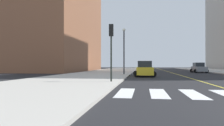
% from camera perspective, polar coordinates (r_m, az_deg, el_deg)
% --- Properties ---
extents(sidewalk_kerb_west, '(10.00, 120.00, 0.15)m').
position_cam_1_polar(sidewalk_kerb_west, '(28.81, -5.51, -3.37)').
color(sidewalk_kerb_west, '#B2ADA3').
rests_on(sidewalk_kerb_west, ground).
extents(lane_divider_paint, '(0.16, 80.00, 0.01)m').
position_cam_1_polar(lane_divider_paint, '(48.26, 14.66, -2.23)').
color(lane_divider_paint, yellow).
rests_on(lane_divider_paint, ground).
extents(low_rise_brick_west, '(16.00, 32.00, 23.48)m').
position_cam_1_polar(low_rise_brick_west, '(55.59, -14.52, 10.17)').
color(low_rise_brick_west, brown).
rests_on(low_rise_brick_west, ground).
extents(car_yellow_nearest, '(2.96, 4.61, 2.02)m').
position_cam_1_polar(car_yellow_nearest, '(27.99, 8.62, -1.68)').
color(car_yellow_nearest, gold).
rests_on(car_yellow_nearest, ground).
extents(car_gray_second, '(2.81, 4.39, 1.93)m').
position_cam_1_polar(car_gray_second, '(44.23, 22.17, -1.22)').
color(car_gray_second, slate).
rests_on(car_gray_second, ground).
extents(car_blue_third, '(3.07, 4.77, 2.09)m').
position_cam_1_polar(car_blue_third, '(47.75, 8.28, -1.09)').
color(car_blue_third, '#2D479E').
rests_on(car_blue_third, ground).
extents(traffic_light_far_corner, '(0.36, 0.41, 4.82)m').
position_cam_1_polar(traffic_light_far_corner, '(18.06, -0.21, 5.83)').
color(traffic_light_far_corner, black).
rests_on(traffic_light_far_corner, sidewalk_kerb_west).
extents(street_lamp, '(0.44, 0.44, 6.77)m').
position_cam_1_polar(street_lamp, '(31.56, 3.21, 4.36)').
color(street_lamp, '#38383D').
rests_on(street_lamp, sidewalk_kerb_west).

